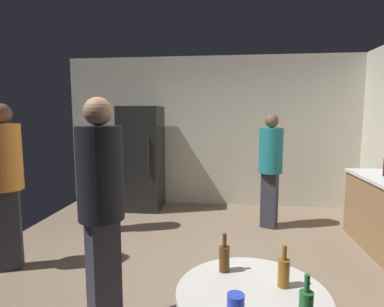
{
  "coord_description": "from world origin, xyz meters",
  "views": [
    {
      "loc": [
        0.3,
        -3.07,
        1.65
      ],
      "look_at": [
        -0.13,
        0.64,
        1.19
      ],
      "focal_mm": 29.09,
      "sensor_mm": 36.0,
      "label": 1
    }
  ],
  "objects_px": {
    "beer_bottle_amber": "(284,272)",
    "person_in_navy_shirt": "(101,166)",
    "refrigerator": "(142,158)",
    "person_in_black_shirt": "(101,197)",
    "beer_bottle_brown": "(224,258)",
    "beer_bottle_green": "(306,306)",
    "person_in_orange_shirt": "(6,174)",
    "person_in_teal_shirt": "(271,162)",
    "plastic_cup_blue": "(236,306)"
  },
  "relations": [
    {
      "from": "refrigerator",
      "to": "person_in_black_shirt",
      "type": "bearing_deg",
      "value": -79.62
    },
    {
      "from": "beer_bottle_amber",
      "to": "person_in_navy_shirt",
      "type": "bearing_deg",
      "value": 129.47
    },
    {
      "from": "beer_bottle_amber",
      "to": "person_in_black_shirt",
      "type": "distance_m",
      "value": 1.38
    },
    {
      "from": "person_in_orange_shirt",
      "to": "person_in_black_shirt",
      "type": "distance_m",
      "value": 1.59
    },
    {
      "from": "beer_bottle_brown",
      "to": "plastic_cup_blue",
      "type": "distance_m",
      "value": 0.42
    },
    {
      "from": "person_in_orange_shirt",
      "to": "person_in_navy_shirt",
      "type": "bearing_deg",
      "value": 126.28
    },
    {
      "from": "person_in_navy_shirt",
      "to": "person_in_teal_shirt",
      "type": "height_order",
      "value": "person_in_teal_shirt"
    },
    {
      "from": "plastic_cup_blue",
      "to": "beer_bottle_brown",
      "type": "bearing_deg",
      "value": 97.68
    },
    {
      "from": "beer_bottle_amber",
      "to": "person_in_teal_shirt",
      "type": "xyz_separation_m",
      "value": [
        0.31,
        2.94,
        0.16
      ]
    },
    {
      "from": "person_in_black_shirt",
      "to": "refrigerator",
      "type": "bearing_deg",
      "value": 143.42
    },
    {
      "from": "beer_bottle_amber",
      "to": "person_in_orange_shirt",
      "type": "xyz_separation_m",
      "value": [
        -2.62,
        1.34,
        0.22
      ]
    },
    {
      "from": "beer_bottle_brown",
      "to": "beer_bottle_green",
      "type": "height_order",
      "value": "same"
    },
    {
      "from": "beer_bottle_green",
      "to": "person_in_navy_shirt",
      "type": "relative_size",
      "value": 0.14
    },
    {
      "from": "beer_bottle_amber",
      "to": "person_in_black_shirt",
      "type": "bearing_deg",
      "value": 156.32
    },
    {
      "from": "beer_bottle_green",
      "to": "plastic_cup_blue",
      "type": "height_order",
      "value": "beer_bottle_green"
    },
    {
      "from": "person_in_orange_shirt",
      "to": "beer_bottle_amber",
      "type": "bearing_deg",
      "value": 34.0
    },
    {
      "from": "beer_bottle_brown",
      "to": "beer_bottle_green",
      "type": "relative_size",
      "value": 1.0
    },
    {
      "from": "beer_bottle_brown",
      "to": "person_in_teal_shirt",
      "type": "height_order",
      "value": "person_in_teal_shirt"
    },
    {
      "from": "beer_bottle_green",
      "to": "person_in_black_shirt",
      "type": "bearing_deg",
      "value": 146.68
    },
    {
      "from": "refrigerator",
      "to": "person_in_teal_shirt",
      "type": "bearing_deg",
      "value": -18.54
    },
    {
      "from": "refrigerator",
      "to": "person_in_navy_shirt",
      "type": "xyz_separation_m",
      "value": [
        -0.27,
        -1.13,
        0.04
      ]
    },
    {
      "from": "beer_bottle_amber",
      "to": "person_in_teal_shirt",
      "type": "distance_m",
      "value": 2.96
    },
    {
      "from": "beer_bottle_amber",
      "to": "person_in_black_shirt",
      "type": "xyz_separation_m",
      "value": [
        -1.24,
        0.54,
        0.23
      ]
    },
    {
      "from": "beer_bottle_brown",
      "to": "person_in_orange_shirt",
      "type": "bearing_deg",
      "value": 152.29
    },
    {
      "from": "refrigerator",
      "to": "plastic_cup_blue",
      "type": "xyz_separation_m",
      "value": [
        1.55,
        -3.94,
        -0.11
      ]
    },
    {
      "from": "beer_bottle_amber",
      "to": "person_in_teal_shirt",
      "type": "height_order",
      "value": "person_in_teal_shirt"
    },
    {
      "from": "plastic_cup_blue",
      "to": "person_in_black_shirt",
      "type": "distance_m",
      "value": 1.31
    },
    {
      "from": "refrigerator",
      "to": "beer_bottle_amber",
      "type": "relative_size",
      "value": 7.83
    },
    {
      "from": "beer_bottle_amber",
      "to": "beer_bottle_brown",
      "type": "xyz_separation_m",
      "value": [
        -0.32,
        0.13,
        0.0
      ]
    },
    {
      "from": "person_in_orange_shirt",
      "to": "refrigerator",
      "type": "bearing_deg",
      "value": 131.75
    },
    {
      "from": "beer_bottle_green",
      "to": "person_in_orange_shirt",
      "type": "relative_size",
      "value": 0.13
    },
    {
      "from": "beer_bottle_amber",
      "to": "plastic_cup_blue",
      "type": "height_order",
      "value": "beer_bottle_amber"
    },
    {
      "from": "beer_bottle_brown",
      "to": "person_in_teal_shirt",
      "type": "relative_size",
      "value": 0.14
    },
    {
      "from": "refrigerator",
      "to": "beer_bottle_amber",
      "type": "xyz_separation_m",
      "value": [
        1.81,
        -3.65,
        -0.08
      ]
    },
    {
      "from": "person_in_teal_shirt",
      "to": "beer_bottle_green",
      "type": "bearing_deg",
      "value": 19.0
    },
    {
      "from": "beer_bottle_green",
      "to": "plastic_cup_blue",
      "type": "distance_m",
      "value": 0.31
    },
    {
      "from": "plastic_cup_blue",
      "to": "person_in_orange_shirt",
      "type": "xyz_separation_m",
      "value": [
        -2.36,
        1.63,
        0.25
      ]
    },
    {
      "from": "beer_bottle_green",
      "to": "person_in_orange_shirt",
      "type": "xyz_separation_m",
      "value": [
        -2.66,
        1.64,
        0.22
      ]
    },
    {
      "from": "refrigerator",
      "to": "beer_bottle_brown",
      "type": "relative_size",
      "value": 7.83
    },
    {
      "from": "beer_bottle_brown",
      "to": "person_in_navy_shirt",
      "type": "distance_m",
      "value": 2.97
    },
    {
      "from": "beer_bottle_brown",
      "to": "plastic_cup_blue",
      "type": "height_order",
      "value": "beer_bottle_brown"
    },
    {
      "from": "person_in_black_shirt",
      "to": "beer_bottle_brown",
      "type": "bearing_deg",
      "value": 18.9
    },
    {
      "from": "person_in_black_shirt",
      "to": "person_in_teal_shirt",
      "type": "bearing_deg",
      "value": 100.05
    },
    {
      "from": "person_in_black_shirt",
      "to": "plastic_cup_blue",
      "type": "bearing_deg",
      "value": 2.65
    },
    {
      "from": "beer_bottle_brown",
      "to": "person_in_black_shirt",
      "type": "height_order",
      "value": "person_in_black_shirt"
    },
    {
      "from": "beer_bottle_amber",
      "to": "person_in_orange_shirt",
      "type": "relative_size",
      "value": 0.13
    },
    {
      "from": "plastic_cup_blue",
      "to": "person_in_black_shirt",
      "type": "relative_size",
      "value": 0.06
    },
    {
      "from": "beer_bottle_green",
      "to": "person_in_black_shirt",
      "type": "height_order",
      "value": "person_in_black_shirt"
    },
    {
      "from": "person_in_teal_shirt",
      "to": "beer_bottle_brown",
      "type": "bearing_deg",
      "value": 11.08
    },
    {
      "from": "refrigerator",
      "to": "beer_bottle_amber",
      "type": "bearing_deg",
      "value": -63.62
    }
  ]
}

